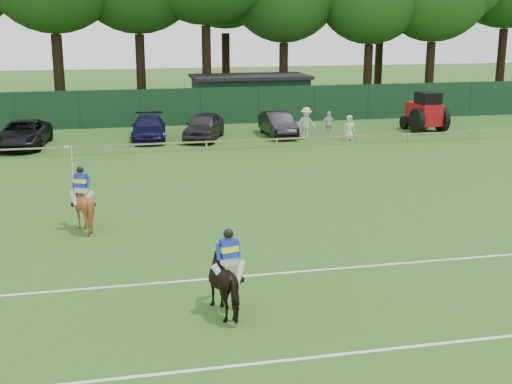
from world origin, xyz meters
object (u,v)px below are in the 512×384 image
object	(u,v)px
horse_dark	(229,282)
suv_black	(23,134)
spectator_right	(349,128)
horse_chestnut	(82,206)
hatch_grey	(204,126)
tractor	(425,113)
spectator_left	(306,123)
utility_shed	(250,96)
sedan_navy	(149,128)
spectator_mid	(328,124)
estate_black	(278,124)

from	to	relation	value
horse_dark	suv_black	bearing A→B (deg)	-86.65
spectator_right	horse_chestnut	bearing A→B (deg)	-133.91
hatch_grey	tractor	world-z (taller)	tractor
horse_dark	spectator_right	bearing A→B (deg)	-130.18
spectator_left	tractor	bearing A→B (deg)	0.71
horse_dark	spectator_right	size ratio (longest dim) A/B	1.28
horse_chestnut	spectator_right	world-z (taller)	horse_chestnut
horse_dark	suv_black	distance (m)	25.42
spectator_left	utility_shed	xyz separation A→B (m)	(-1.33, 9.92, 0.58)
spectator_left	tractor	xyz separation A→B (m)	(8.29, 1.25, 0.23)
horse_dark	spectator_left	distance (m)	25.01
hatch_grey	utility_shed	bearing A→B (deg)	81.71
sedan_navy	utility_shed	distance (m)	11.34
hatch_grey	spectator_mid	size ratio (longest dim) A/B	3.01
horse_chestnut	hatch_grey	xyz separation A→B (m)	(6.63, 16.82, -0.04)
sedan_navy	spectator_right	size ratio (longest dim) A/B	3.30
horse_dark	hatch_grey	xyz separation A→B (m)	(2.93, 24.64, 0.00)
sedan_navy	tractor	bearing A→B (deg)	3.00
horse_dark	spectator_mid	size ratio (longest dim) A/B	1.21
sedan_navy	estate_black	distance (m)	7.86
utility_shed	estate_black	bearing A→B (deg)	-90.15
horse_dark	horse_chestnut	bearing A→B (deg)	-78.15
horse_chestnut	sedan_navy	distance (m)	17.69
horse_chestnut	spectator_mid	distance (m)	21.42
suv_black	estate_black	size ratio (longest dim) A/B	1.23
sedan_navy	spectator_left	xyz separation A→B (m)	(9.20, -1.80, 0.25)
spectator_mid	sedan_navy	bearing A→B (deg)	166.47
spectator_right	utility_shed	xyz separation A→B (m)	(-3.77, 10.72, 0.80)
sedan_navy	spectator_right	distance (m)	11.93
suv_black	estate_black	bearing A→B (deg)	8.26
spectator_right	tractor	size ratio (longest dim) A/B	0.48
horse_chestnut	spectator_right	distance (m)	21.07
spectator_right	tractor	bearing A→B (deg)	21.04
spectator_mid	spectator_right	world-z (taller)	spectator_mid
sedan_navy	utility_shed	world-z (taller)	utility_shed
horse_dark	tractor	bearing A→B (deg)	-138.42
spectator_right	utility_shed	bearing A→B (deg)	111.00
estate_black	utility_shed	distance (m)	8.48
horse_chestnut	hatch_grey	size ratio (longest dim) A/B	0.36
suv_black	utility_shed	xyz separation A→B (m)	(14.94, 8.96, 0.78)
estate_black	utility_shed	world-z (taller)	utility_shed
horse_dark	estate_black	distance (m)	25.98
estate_black	spectator_right	distance (m)	4.42
suv_black	hatch_grey	xyz separation A→B (m)	(10.30, 0.31, 0.05)
horse_chestnut	estate_black	distance (m)	20.42
spectator_right	hatch_grey	bearing A→B (deg)	167.80
hatch_grey	spectator_left	bearing A→B (deg)	7.96
horse_chestnut	spectator_left	xyz separation A→B (m)	(12.60, 15.56, 0.11)
estate_black	spectator_left	xyz separation A→B (m)	(1.35, -1.48, 0.23)
sedan_navy	suv_black	bearing A→B (deg)	-168.37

